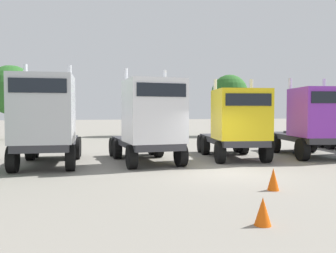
{
  "coord_description": "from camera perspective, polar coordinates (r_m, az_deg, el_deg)",
  "views": [
    {
      "loc": [
        -6.11,
        -12.29,
        2.38
      ],
      "look_at": [
        -1.21,
        4.35,
        1.67
      ],
      "focal_mm": 37.53,
      "sensor_mm": 36.0,
      "label": 1
    }
  ],
  "objects": [
    {
      "name": "ground",
      "position": [
        13.93,
        9.95,
        -7.54
      ],
      "size": [
        200.0,
        200.0,
        0.0
      ],
      "primitive_type": "plane",
      "color": "gray"
    },
    {
      "name": "semi_truck_silver",
      "position": [
        15.89,
        -19.27,
        1.02
      ],
      "size": [
        3.08,
        6.17,
        4.51
      ],
      "rotation": [
        0.0,
        0.0,
        -1.66
      ],
      "color": "#333338",
      "rests_on": "ground"
    },
    {
      "name": "semi_truck_white",
      "position": [
        15.95,
        -2.88,
        0.92
      ],
      "size": [
        2.76,
        5.81,
        4.41
      ],
      "rotation": [
        0.0,
        0.0,
        -1.53
      ],
      "color": "#333338",
      "rests_on": "ground"
    },
    {
      "name": "semi_truck_yellow",
      "position": [
        17.71,
        11.1,
        0.42
      ],
      "size": [
        3.51,
        6.04,
        4.07
      ],
      "rotation": [
        0.0,
        0.0,
        -1.76
      ],
      "color": "#333338",
      "rests_on": "ground"
    },
    {
      "name": "semi_truck_purple",
      "position": [
        19.8,
        22.53,
        0.76
      ],
      "size": [
        3.69,
        6.31,
        4.2
      ],
      "rotation": [
        0.0,
        0.0,
        -1.78
      ],
      "color": "#333338",
      "rests_on": "ground"
    },
    {
      "name": "traffic_cone_near",
      "position": [
        7.84,
        15.15,
        -13.15
      ],
      "size": [
        0.36,
        0.36,
        0.6
      ],
      "primitive_type": "cone",
      "color": "#F2590C",
      "rests_on": "ground"
    },
    {
      "name": "traffic_cone_far",
      "position": [
        11.26,
        16.73,
        -8.2
      ],
      "size": [
        0.36,
        0.36,
        0.68
      ],
      "primitive_type": "cone",
      "color": "#F2590C",
      "rests_on": "ground"
    },
    {
      "name": "oak_far_left",
      "position": [
        33.22,
        -24.09,
        5.41
      ],
      "size": [
        4.24,
        4.24,
        6.41
      ],
      "color": "#4C3823",
      "rests_on": "ground"
    },
    {
      "name": "oak_far_centre",
      "position": [
        35.3,
        -4.23,
        4.95
      ],
      "size": [
        3.48,
        3.48,
        5.76
      ],
      "color": "#4C3823",
      "rests_on": "ground"
    },
    {
      "name": "oak_far_right",
      "position": [
        35.7,
        9.95,
        5.37
      ],
      "size": [
        3.61,
        3.61,
        6.12
      ],
      "color": "#4C3823",
      "rests_on": "ground"
    }
  ]
}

